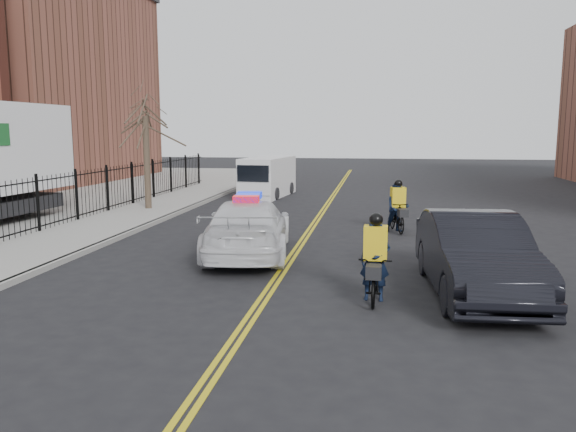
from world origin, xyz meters
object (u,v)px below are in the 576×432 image
(dark_sedan, at_px, (475,255))
(cyclist_near, at_px, (375,270))
(cargo_van, at_px, (267,177))
(police_cruiser, at_px, (248,228))
(cyclist_far, at_px, (398,211))

(dark_sedan, relative_size, cyclist_near, 2.80)
(cargo_van, bearing_deg, police_cruiser, -74.78)
(cargo_van, distance_m, cyclist_far, 11.89)
(police_cruiser, distance_m, dark_sedan, 6.44)
(police_cruiser, relative_size, cargo_van, 1.11)
(dark_sedan, xyz_separation_m, cyclist_near, (-2.13, -0.74, -0.24))
(cyclist_near, bearing_deg, police_cruiser, 135.73)
(cargo_van, xyz_separation_m, cyclist_far, (6.59, -9.89, -0.30))
(cyclist_near, relative_size, cyclist_far, 1.00)
(cyclist_near, height_order, cyclist_far, same)
(dark_sedan, distance_m, cargo_van, 19.14)
(police_cruiser, bearing_deg, cyclist_near, 126.04)
(dark_sedan, bearing_deg, cyclist_far, 96.80)
(cargo_van, bearing_deg, cyclist_far, -50.05)
(police_cruiser, xyz_separation_m, cargo_van, (-2.27, 14.40, 0.22))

